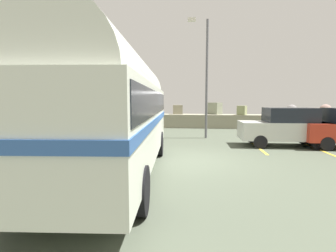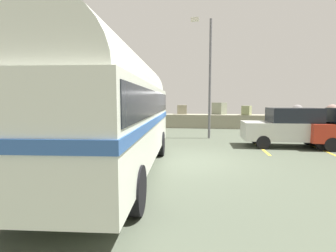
# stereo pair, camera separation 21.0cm
# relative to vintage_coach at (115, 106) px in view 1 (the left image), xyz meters

# --- Properties ---
(ground) EXTENTS (32.00, 26.00, 0.02)m
(ground) POSITION_rel_vintage_coach_xyz_m (2.03, 2.00, -2.04)
(ground) COLOR #495041
(breakwater) EXTENTS (31.36, 2.19, 2.41)m
(breakwater) POSITION_rel_vintage_coach_xyz_m (1.79, 13.79, -1.34)
(breakwater) COLOR gray
(breakwater) RESTS_ON ground
(vintage_coach) EXTENTS (3.20, 8.77, 3.70)m
(vintage_coach) POSITION_rel_vintage_coach_xyz_m (0.00, 0.00, 0.00)
(vintage_coach) COLOR black
(vintage_coach) RESTS_ON ground
(parked_car_nearest) EXTENTS (4.14, 1.80, 1.86)m
(parked_car_nearest) POSITION_rel_vintage_coach_xyz_m (6.56, 5.52, -1.08)
(parked_car_nearest) COLOR black
(parked_car_nearest) RESTS_ON ground
(lamp_post) EXTENTS (1.17, 0.53, 6.82)m
(lamp_post) POSITION_rel_vintage_coach_xyz_m (2.74, 7.69, 1.77)
(lamp_post) COLOR #5B5B60
(lamp_post) RESTS_ON ground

